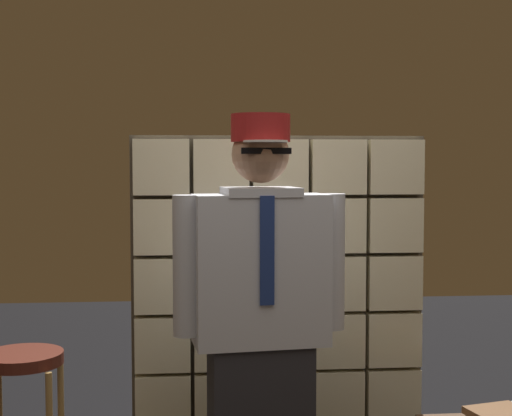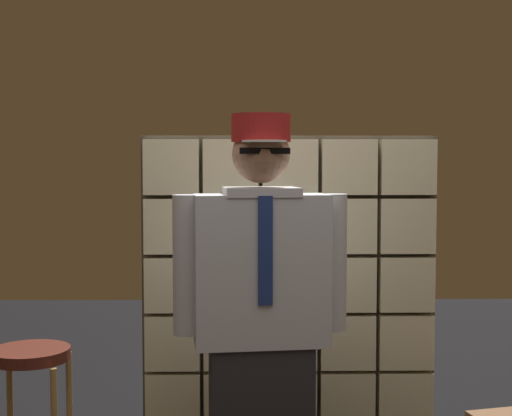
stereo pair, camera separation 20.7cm
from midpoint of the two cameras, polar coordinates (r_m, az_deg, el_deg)
name	(u,v)px [view 1 (the left image)]	position (r m, az deg, el deg)	size (l,w,h in m)	color
glass_block_wall	(280,312)	(3.67, 0.20, -8.03)	(1.45, 0.10, 1.73)	beige
standing_person	(261,326)	(3.02, -1.64, -9.08)	(0.71, 0.33, 1.77)	#28282D
bar_stool	(23,400)	(3.39, -19.21, -13.78)	(0.34, 0.34, 0.79)	#592319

